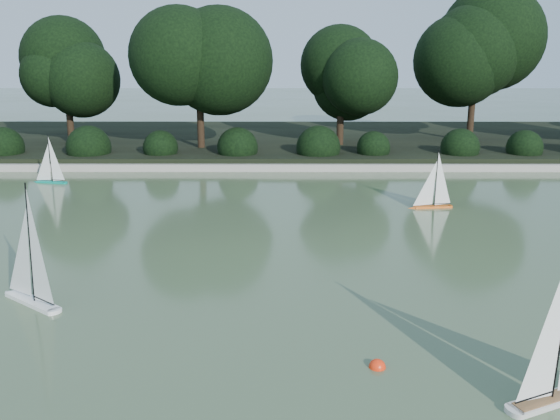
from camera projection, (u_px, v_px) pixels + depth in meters
The scene contains 9 objects.
ground at pixel (342, 321), 7.34m from camera, with size 80.00×80.00×0.00m, color #3B4E2E.
pond_coping at pixel (309, 167), 16.01m from camera, with size 40.00×0.35×0.18m, color gray.
far_bank at pixel (304, 141), 19.86m from camera, with size 40.00×8.00×0.30m, color black.
tree_line at pixel (350, 63), 17.70m from camera, with size 26.31×3.93×4.39m.
shrub_hedge at pixel (308, 148), 16.79m from camera, with size 29.10×1.10×1.10m.
sailboat_white_a at pixel (27, 282), 7.83m from camera, with size 1.05×0.86×1.65m.
sailboat_orange at pixel (430, 198), 12.35m from camera, with size 0.92×0.25×1.25m.
sailboat_teal at pixel (48, 175), 14.60m from camera, with size 0.89×0.32×1.21m.
race_buoy at pixel (377, 367), 6.29m from camera, with size 0.17×0.17×0.17m, color #FF2E0D.
Camera 1 is at (-0.71, -6.75, 3.16)m, focal length 40.00 mm.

